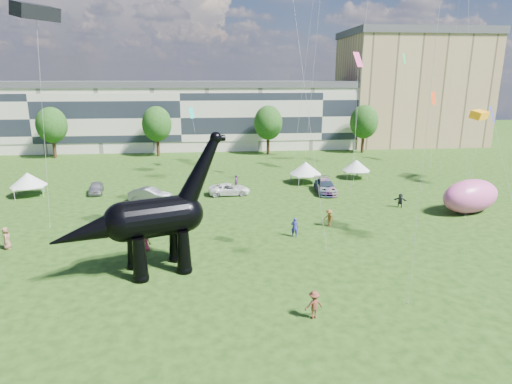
{
  "coord_description": "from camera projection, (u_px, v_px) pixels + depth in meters",
  "views": [
    {
      "loc": [
        -1.9,
        -24.87,
        13.93
      ],
      "look_at": [
        1.33,
        8.0,
        5.0
      ],
      "focal_mm": 30.0,
      "sensor_mm": 36.0,
      "label": 1
    }
  ],
  "objects": [
    {
      "name": "terrace_row",
      "position": [
        183.0,
        118.0,
        84.95
      ],
      "size": [
        78.0,
        11.0,
        12.0
      ],
      "primitive_type": "cube",
      "color": "beige",
      "rests_on": "ground"
    },
    {
      "name": "ground",
      "position": [
        248.0,
        299.0,
        27.71
      ],
      "size": [
        220.0,
        220.0,
        0.0
      ],
      "primitive_type": "plane",
      "color": "#16330C",
      "rests_on": "ground"
    },
    {
      "name": "car_grey",
      "position": [
        151.0,
        195.0,
        48.9
      ],
      "size": [
        5.24,
        3.16,
        1.63
      ],
      "primitive_type": "imported",
      "rotation": [
        0.0,
        0.0,
        1.26
      ],
      "color": "slate",
      "rests_on": "ground"
    },
    {
      "name": "inflatable_pink",
      "position": [
        471.0,
        196.0,
        44.96
      ],
      "size": [
        7.88,
        5.73,
        3.55
      ],
      "primitive_type": "ellipsoid",
      "rotation": [
        0.0,
        0.0,
        0.34
      ],
      "color": "#D8549C",
      "rests_on": "ground"
    },
    {
      "name": "gazebo_left",
      "position": [
        28.0,
        180.0,
        51.2
      ],
      "size": [
        5.19,
        5.19,
        2.86
      ],
      "rotation": [
        0.0,
        0.0,
        0.32
      ],
      "color": "silver",
      "rests_on": "ground"
    },
    {
      "name": "tree_far_left",
      "position": [
        51.0,
        122.0,
        74.15
      ],
      "size": [
        5.2,
        5.2,
        9.44
      ],
      "color": "#382314",
      "rests_on": "ground"
    },
    {
      "name": "apartment_block",
      "position": [
        410.0,
        91.0,
        91.06
      ],
      "size": [
        28.0,
        18.0,
        22.0
      ],
      "primitive_type": "cube",
      "color": "tan",
      "rests_on": "ground"
    },
    {
      "name": "tree_far_right",
      "position": [
        364.0,
        119.0,
        79.44
      ],
      "size": [
        5.2,
        5.2,
        9.44
      ],
      "color": "#382314",
      "rests_on": "ground"
    },
    {
      "name": "tree_mid_right",
      "position": [
        268.0,
        120.0,
        77.74
      ],
      "size": [
        5.2,
        5.2,
        9.44
      ],
      "color": "#382314",
      "rests_on": "ground"
    },
    {
      "name": "gazebo_far",
      "position": [
        356.0,
        165.0,
        60.15
      ],
      "size": [
        4.36,
        4.36,
        2.65
      ],
      "rotation": [
        0.0,
        0.0,
        -0.16
      ],
      "color": "silver",
      "rests_on": "ground"
    },
    {
      "name": "visitors",
      "position": [
        205.0,
        219.0,
        40.49
      ],
      "size": [
        50.93,
        37.23,
        1.89
      ],
      "color": "gray",
      "rests_on": "ground"
    },
    {
      "name": "gazebo_near",
      "position": [
        306.0,
        168.0,
        57.41
      ],
      "size": [
        4.79,
        4.79,
        2.9
      ],
      "rotation": [
        0.0,
        0.0,
        0.17
      ],
      "color": "silver",
      "rests_on": "ground"
    },
    {
      "name": "car_silver",
      "position": [
        96.0,
        188.0,
        52.63
      ],
      "size": [
        2.28,
        4.27,
        1.38
      ],
      "primitive_type": "imported",
      "rotation": [
        0.0,
        0.0,
        0.16
      ],
      "color": "#A8A9AD",
      "rests_on": "ground"
    },
    {
      "name": "car_white",
      "position": [
        229.0,
        189.0,
        51.94
      ],
      "size": [
        5.13,
        2.59,
        1.39
      ],
      "primitive_type": "imported",
      "rotation": [
        0.0,
        0.0,
        1.63
      ],
      "color": "white",
      "rests_on": "ground"
    },
    {
      "name": "dinosaur_sculpture",
      "position": [
        149.0,
        221.0,
        30.63
      ],
      "size": [
        12.58,
        6.1,
        10.44
      ],
      "rotation": [
        0.0,
        0.0,
        0.35
      ],
      "color": "black",
      "rests_on": "ground"
    },
    {
      "name": "car_dark",
      "position": [
        325.0,
        186.0,
        52.88
      ],
      "size": [
        2.56,
        5.66,
        1.61
      ],
      "primitive_type": "imported",
      "rotation": [
        0.0,
        0.0,
        -0.06
      ],
      "color": "#595960",
      "rests_on": "ground"
    },
    {
      "name": "tree_mid_left",
      "position": [
        157.0,
        121.0,
        75.85
      ],
      "size": [
        5.2,
        5.2,
        9.44
      ],
      "color": "#382314",
      "rests_on": "ground"
    }
  ]
}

